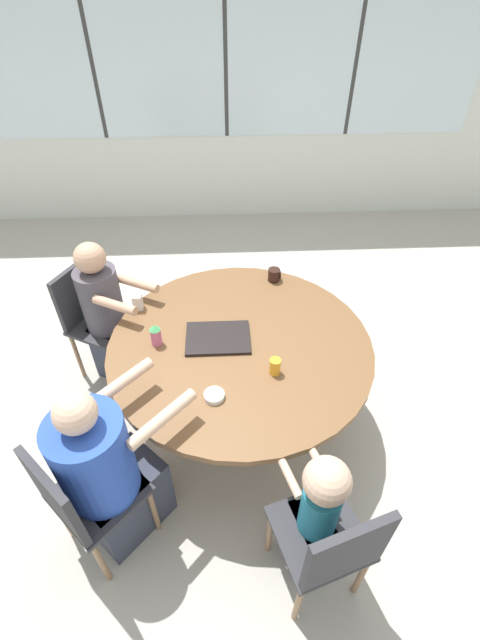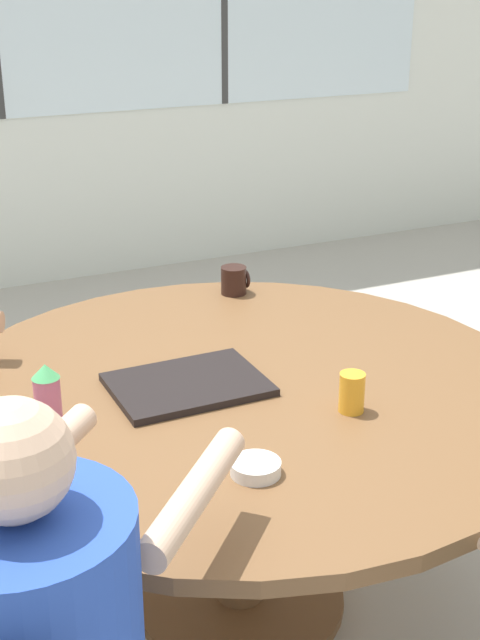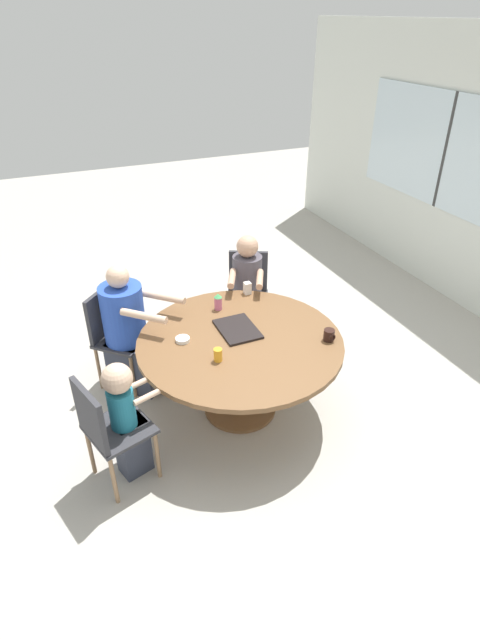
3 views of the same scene
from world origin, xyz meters
name	(u,v)px [view 3 (image 3 of 3)]	position (x,y,z in m)	size (l,w,h in m)	color
ground_plane	(240,408)	(0.00, 0.00, 0.00)	(16.00, 16.00, 0.00)	#B2ADA3
dining_table	(240,352)	(0.00, 0.00, 0.59)	(1.60, 1.60, 0.70)	brown
chair_for_woman_green_shirt	(248,288)	(-1.04, 0.53, 0.53)	(0.54, 0.54, 0.88)	#333338
chair_for_man_blue_shirt	(113,330)	(-0.81, -0.85, 0.53)	(0.57, 0.57, 0.88)	#333338
chair_for_toddler	(106,426)	(0.35, -1.12, 0.53)	(0.50, 0.50, 0.88)	#333338
person_woman_green_shirt	(247,297)	(-0.90, 0.46, 0.52)	(0.57, 0.48, 1.13)	#333847
person_man_blue_shirt	(130,335)	(-0.69, -0.73, 0.51)	(0.70, 0.71, 1.16)	#333847
person_toddler	(126,419)	(0.30, -0.97, 0.50)	(0.27, 0.37, 0.97)	#333847
food_tray_dark	(238,329)	(-0.13, 0.04, 0.71)	(0.39, 0.29, 0.02)	black
coffee_mug	(329,335)	(0.27, 0.63, 0.75)	(0.09, 0.08, 0.09)	black
sippy_cup	(218,301)	(-0.50, 0.01, 0.78)	(0.07, 0.07, 0.15)	#CC668C
juice_glass	(218,355)	(0.18, -0.25, 0.75)	(0.06, 0.06, 0.10)	gold
milk_carton_small	(247,288)	(-0.65, 0.35, 0.76)	(0.06, 0.06, 0.11)	silver
bowl_white_shallow	(183,339)	(-0.16, -0.41, 0.72)	(0.11, 0.11, 0.03)	white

